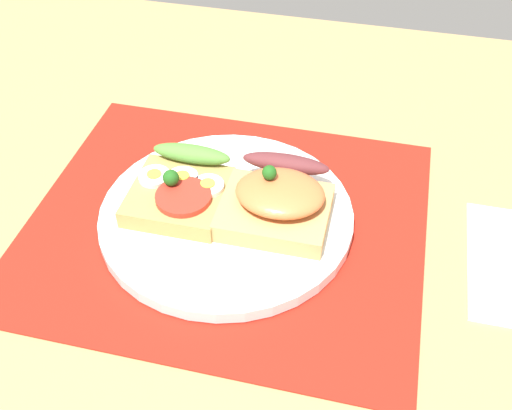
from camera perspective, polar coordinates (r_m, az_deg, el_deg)
ground_plane at (r=63.86cm, az=-2.62°, el=-2.65°), size 120.00×90.00×3.20cm
placemat at (r=62.62cm, az=-2.67°, el=-1.54°), size 38.86×33.89×0.30cm
plate at (r=62.05cm, az=-2.70°, el=-1.01°), size 24.94×24.94×1.31cm
sandwich_egg_tomato at (r=62.07cm, az=-6.91°, el=1.28°), size 9.27×10.70×4.06cm
sandwich_salmon at (r=60.07cm, az=2.03°, el=0.67°), size 10.36×10.13×5.57cm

